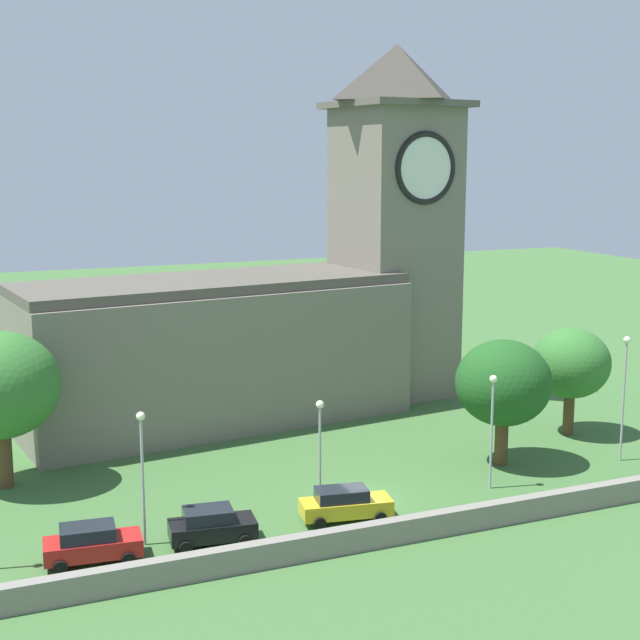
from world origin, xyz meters
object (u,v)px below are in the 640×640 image
(car_red, at_px, (92,543))
(streetlamp_west_mid, at_px, (142,456))
(streetlamp_central, at_px, (320,435))
(tree_by_tower, at_px, (571,364))
(tree_riverside_west, at_px, (503,383))
(streetlamp_east_end, at_px, (625,380))
(tree_riverside_east, at_px, (0,386))
(streetlamp_east_mid, at_px, (492,413))
(church, at_px, (284,299))
(car_black, at_px, (211,526))
(car_yellow, at_px, (345,504))

(car_red, xyz_separation_m, streetlamp_west_mid, (2.71, 0.96, 3.63))
(streetlamp_central, xyz_separation_m, tree_by_tower, (20.91, 5.63, 0.88))
(streetlamp_west_mid, bearing_deg, tree_riverside_west, 8.28)
(streetlamp_east_end, bearing_deg, tree_riverside_east, 164.09)
(car_red, xyz_separation_m, streetlamp_central, (12.59, 2.18, 3.17))
(car_red, xyz_separation_m, streetlamp_east_mid, (22.71, 0.99, 3.58))
(church, relative_size, tree_by_tower, 4.70)
(streetlamp_central, relative_size, tree_riverside_east, 0.66)
(tree_by_tower, distance_m, tree_riverside_west, 8.58)
(church, bearing_deg, tree_by_tower, -41.23)
(streetlamp_central, distance_m, streetlamp_east_mid, 10.20)
(car_black, height_order, streetlamp_central, streetlamp_central)
(streetlamp_east_mid, bearing_deg, tree_riverside_west, 48.16)
(car_yellow, xyz_separation_m, tree_riverside_west, (12.62, 4.36, 4.27))
(streetlamp_west_mid, bearing_deg, car_yellow, -5.62)
(streetlamp_west_mid, bearing_deg, streetlamp_east_mid, 0.07)
(streetlamp_west_mid, relative_size, tree_by_tower, 0.92)
(streetlamp_east_end, bearing_deg, streetlamp_central, 179.38)
(car_red, relative_size, tree_riverside_west, 0.60)
(streetlamp_central, relative_size, tree_by_tower, 0.81)
(car_black, bearing_deg, streetlamp_east_mid, 3.90)
(streetlamp_west_mid, xyz_separation_m, streetlamp_east_end, (30.27, 1.01, 0.67))
(tree_by_tower, bearing_deg, tree_riverside_west, -155.85)
(car_black, relative_size, tree_by_tower, 0.60)
(car_yellow, height_order, streetlamp_west_mid, streetlamp_west_mid)
(church, relative_size, streetlamp_central, 5.81)
(streetlamp_west_mid, height_order, streetlamp_central, streetlamp_west_mid)
(church, relative_size, car_yellow, 6.95)
(streetlamp_central, bearing_deg, church, 74.59)
(church, height_order, tree_riverside_east, church)
(tree_riverside_west, bearing_deg, tree_by_tower, 24.15)
(streetlamp_east_mid, relative_size, tree_riverside_east, 0.73)
(streetlamp_east_mid, xyz_separation_m, tree_riverside_west, (2.97, 3.32, 0.66))
(streetlamp_west_mid, height_order, streetlamp_east_mid, streetlamp_west_mid)
(streetlamp_east_mid, bearing_deg, car_red, -177.52)
(church, height_order, streetlamp_central, church)
(tree_riverside_east, relative_size, tree_riverside_west, 1.16)
(streetlamp_central, bearing_deg, streetlamp_east_mid, -6.76)
(streetlamp_west_mid, relative_size, tree_riverside_east, 0.74)
(streetlamp_east_end, relative_size, tree_riverside_west, 1.01)
(streetlamp_central, bearing_deg, car_red, -170.15)
(streetlamp_central, xyz_separation_m, streetlamp_east_end, (20.40, -0.22, 1.12))
(car_red, bearing_deg, streetlamp_central, 9.85)
(car_black, relative_size, streetlamp_east_mid, 0.67)
(car_red, bearing_deg, tree_by_tower, 13.12)
(tree_riverside_east, bearing_deg, streetlamp_east_end, -15.91)
(streetlamp_east_end, bearing_deg, car_red, -176.59)
(streetlamp_west_mid, bearing_deg, streetlamp_east_end, 1.90)
(tree_by_tower, relative_size, tree_riverside_west, 0.94)
(streetlamp_east_end, xyz_separation_m, tree_riverside_west, (-7.31, 2.34, -0.05))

